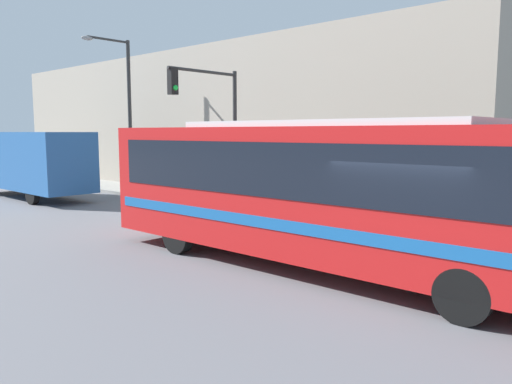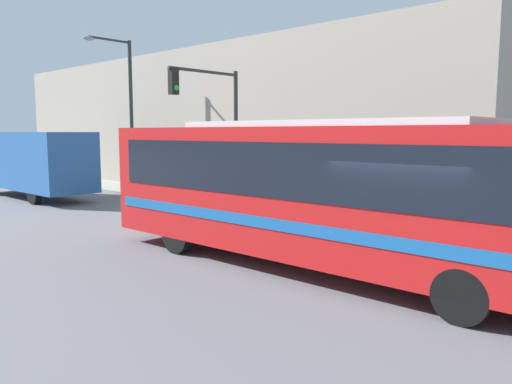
# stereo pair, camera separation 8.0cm
# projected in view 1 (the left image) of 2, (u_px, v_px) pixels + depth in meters

# --- Properties ---
(ground_plane) EXTENTS (120.00, 120.00, 0.00)m
(ground_plane) POSITION_uv_depth(u_px,v_px,m) (415.00, 295.00, 9.28)
(ground_plane) COLOR slate
(sidewalk) EXTENTS (2.76, 70.00, 0.15)m
(sidewalk) POSITION_uv_depth(u_px,v_px,m) (111.00, 187.00, 26.96)
(sidewalk) COLOR gray
(sidewalk) RESTS_ON ground_plane
(building_facade) EXTENTS (6.00, 31.11, 7.08)m
(building_facade) POSITION_uv_depth(u_px,v_px,m) (213.00, 122.00, 27.46)
(building_facade) COLOR #9E9384
(building_facade) RESTS_ON ground_plane
(city_bus) EXTENTS (2.68, 11.97, 3.26)m
(city_bus) POSITION_uv_depth(u_px,v_px,m) (328.00, 186.00, 10.67)
(city_bus) COLOR red
(city_bus) RESTS_ON ground_plane
(delivery_truck) EXTENTS (2.26, 7.91, 3.02)m
(delivery_truck) POSITION_uv_depth(u_px,v_px,m) (34.00, 162.00, 22.68)
(delivery_truck) COLOR #265999
(delivery_truck) RESTS_ON ground_plane
(fire_hydrant) EXTENTS (0.25, 0.34, 0.74)m
(fire_hydrant) POSITION_uv_depth(u_px,v_px,m) (351.00, 210.00, 15.99)
(fire_hydrant) COLOR #999999
(fire_hydrant) RESTS_ON sidewalk
(traffic_light_pole) EXTENTS (3.28, 0.35, 5.19)m
(traffic_light_pole) POSITION_uv_depth(u_px,v_px,m) (213.00, 113.00, 18.47)
(traffic_light_pole) COLOR #2D2D2D
(traffic_light_pole) RESTS_ON sidewalk
(parking_meter) EXTENTS (0.14, 0.14, 1.37)m
(parking_meter) POSITION_uv_depth(u_px,v_px,m) (222.00, 181.00, 19.90)
(parking_meter) COLOR #2D2D2D
(parking_meter) RESTS_ON sidewalk
(street_lamp) EXTENTS (2.48, 0.28, 7.22)m
(street_lamp) POSITION_uv_depth(u_px,v_px,m) (124.00, 102.00, 23.93)
(street_lamp) COLOR #2D2D2D
(street_lamp) RESTS_ON sidewalk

